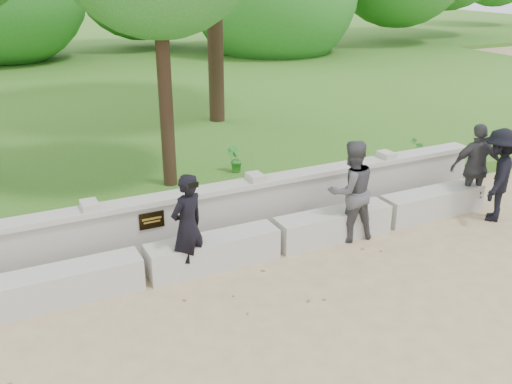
{
  "coord_description": "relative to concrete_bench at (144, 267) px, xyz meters",
  "views": [
    {
      "loc": [
        -1.62,
        -4.75,
        3.96
      ],
      "look_at": [
        1.69,
        1.95,
        0.99
      ],
      "focal_mm": 40.0,
      "sensor_mm": 36.0,
      "label": 1
    }
  ],
  "objects": [
    {
      "name": "ground",
      "position": [
        -0.0,
        -1.9,
        -0.22
      ],
      "size": [
        80.0,
        80.0,
        0.0
      ],
      "primitive_type": "plane",
      "color": "tan",
      "rests_on": "ground"
    },
    {
      "name": "lawn",
      "position": [
        -0.0,
        12.1,
        -0.1
      ],
      "size": [
        40.0,
        22.0,
        0.25
      ],
      "primitive_type": "cube",
      "color": "#2E5A17",
      "rests_on": "ground"
    },
    {
      "name": "concrete_bench",
      "position": [
        0.0,
        0.0,
        0.0
      ],
      "size": [
        11.9,
        0.45,
        0.45
      ],
      "color": "#AAA7A1",
      "rests_on": "ground"
    },
    {
      "name": "parapet_wall",
      "position": [
        0.0,
        0.7,
        0.24
      ],
      "size": [
        12.5,
        0.35,
        0.9
      ],
      "color": "#A09D97",
      "rests_on": "ground"
    },
    {
      "name": "man_main",
      "position": [
        0.6,
        -0.1,
        0.51
      ],
      "size": [
        0.64,
        0.61,
        1.48
      ],
      "color": "black",
      "rests_on": "ground"
    },
    {
      "name": "visitor_left",
      "position": [
        3.22,
        -0.1,
        0.57
      ],
      "size": [
        0.8,
        0.65,
        1.58
      ],
      "color": "#424248",
      "rests_on": "ground"
    },
    {
      "name": "visitor_mid",
      "position": [
        5.8,
        -0.55,
        0.55
      ],
      "size": [
        1.15,
        1.06,
        1.55
      ],
      "color": "black",
      "rests_on": "ground"
    },
    {
      "name": "visitor_right",
      "position": [
        5.8,
        -0.1,
        0.54
      ],
      "size": [
        0.97,
        0.68,
        1.53
      ],
      "color": "#36363A",
      "rests_on": "ground"
    },
    {
      "name": "shrub_b",
      "position": [
        2.61,
        2.85,
        0.29
      ],
      "size": [
        0.37,
        0.36,
        0.52
      ],
      "primitive_type": "imported",
      "rotation": [
        0.0,
        0.0,
        2.5
      ],
      "color": "#2F7C2A",
      "rests_on": "lawn"
    },
    {
      "name": "shrub_c",
      "position": [
        5.96,
        1.4,
        0.32
      ],
      "size": [
        0.68,
        0.66,
        0.59
      ],
      "primitive_type": "imported",
      "rotation": [
        0.0,
        0.0,
        3.66
      ],
      "color": "#2F7C2A",
      "rests_on": "lawn"
    }
  ]
}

